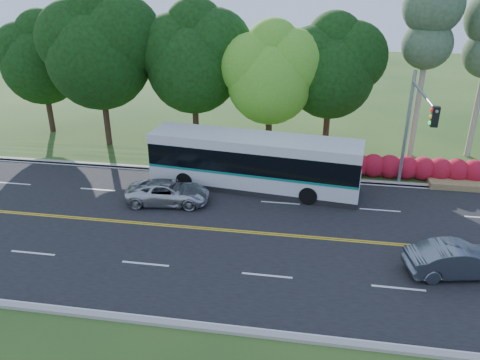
# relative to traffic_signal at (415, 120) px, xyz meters

# --- Properties ---
(ground) EXTENTS (120.00, 120.00, 0.00)m
(ground) POSITION_rel_traffic_signal_xyz_m (-6.49, -5.40, -4.67)
(ground) COLOR #1F4416
(ground) RESTS_ON ground
(road) EXTENTS (60.00, 14.00, 0.02)m
(road) POSITION_rel_traffic_signal_xyz_m (-6.49, -5.40, -4.66)
(road) COLOR black
(road) RESTS_ON ground
(curb_north) EXTENTS (60.00, 0.30, 0.15)m
(curb_north) POSITION_rel_traffic_signal_xyz_m (-6.49, 1.75, -4.60)
(curb_north) COLOR #A6A096
(curb_north) RESTS_ON ground
(curb_south) EXTENTS (60.00, 0.30, 0.15)m
(curb_south) POSITION_rel_traffic_signal_xyz_m (-6.49, -12.55, -4.60)
(curb_south) COLOR #A6A096
(curb_south) RESTS_ON ground
(grass_verge) EXTENTS (60.00, 4.00, 0.10)m
(grass_verge) POSITION_rel_traffic_signal_xyz_m (-6.49, 3.60, -4.62)
(grass_verge) COLOR #1F4416
(grass_verge) RESTS_ON ground
(lane_markings) EXTENTS (57.60, 13.82, 0.00)m
(lane_markings) POSITION_rel_traffic_signal_xyz_m (-6.59, -5.40, -4.65)
(lane_markings) COLOR gold
(lane_markings) RESTS_ON road
(tree_row) EXTENTS (44.70, 9.10, 13.84)m
(tree_row) POSITION_rel_traffic_signal_xyz_m (-11.65, 6.73, 2.06)
(tree_row) COLOR black
(tree_row) RESTS_ON ground
(bougainvillea_hedge) EXTENTS (9.50, 2.25, 1.50)m
(bougainvillea_hedge) POSITION_rel_traffic_signal_xyz_m (0.69, 2.75, -3.95)
(bougainvillea_hedge) COLOR #AB0E18
(bougainvillea_hedge) RESTS_ON ground
(traffic_signal) EXTENTS (0.42, 6.10, 7.00)m
(traffic_signal) POSITION_rel_traffic_signal_xyz_m (0.00, 0.00, 0.00)
(traffic_signal) COLOR #919499
(traffic_signal) RESTS_ON ground
(transit_bus) EXTENTS (12.66, 4.17, 3.25)m
(transit_bus) POSITION_rel_traffic_signal_xyz_m (-8.78, -0.13, -3.04)
(transit_bus) COLOR silver
(transit_bus) RESTS_ON road
(sedan) EXTENTS (4.60, 2.38, 1.45)m
(sedan) POSITION_rel_traffic_signal_xyz_m (1.07, -7.49, -3.93)
(sedan) COLOR #555D67
(sedan) RESTS_ON road
(suv) EXTENTS (4.83, 2.59, 1.29)m
(suv) POSITION_rel_traffic_signal_xyz_m (-13.26, -2.87, -4.01)
(suv) COLOR silver
(suv) RESTS_ON road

